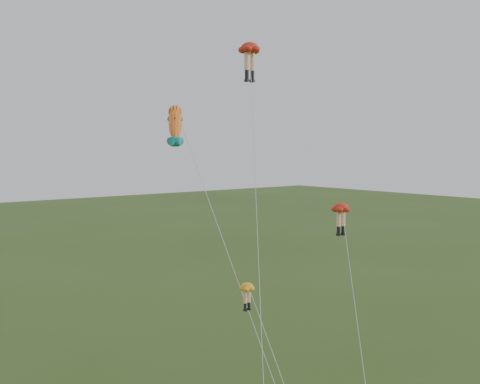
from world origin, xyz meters
TOP-DOWN VIEW (x-y plane):
  - legs_kite_red_high at (6.52, 11.58)m, footprint 10.29×13.62m
  - legs_kite_red_mid at (8.92, 4.94)m, footprint 7.14×8.78m
  - legs_kite_yellow at (-2.00, 1.08)m, footprint 1.27×5.34m
  - fish_kite at (-0.72, 9.94)m, footprint 2.44×12.29m

SIDE VIEW (x-z plane):
  - legs_kite_yellow at x=-2.00m, z-range 3.70..12.98m
  - legs_kite_red_mid at x=8.92m, z-range 5.37..17.58m
  - fish_kite at x=-0.72m, z-range 7.89..26.68m
  - legs_kite_red_high at x=6.52m, z-range 10.79..34.18m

